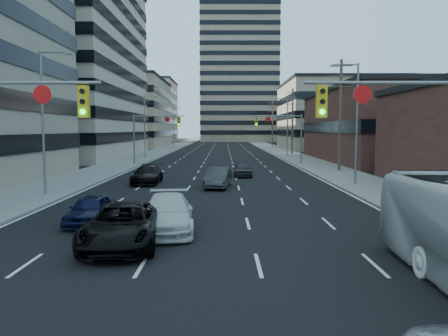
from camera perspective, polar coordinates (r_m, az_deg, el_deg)
road_surface at (r=137.23m, az=-0.34°, el=3.30°), size 18.00×300.00×0.02m
sidewalk_left at (r=137.77m, az=-5.13°, el=3.32°), size 5.00×300.00×0.15m
sidewalk_right at (r=137.65m, az=4.46°, el=3.32°), size 5.00×300.00×0.15m
office_left_mid at (r=73.32m, az=-22.81°, el=12.35°), size 26.00×34.00×28.00m
office_left_far at (r=110.05m, az=-13.11°, el=6.90°), size 20.00×30.00×16.00m
storefront_right_mid at (r=61.72m, az=22.20°, el=4.96°), size 20.00×30.00×9.00m
office_right_far at (r=98.26m, az=14.36°, el=6.53°), size 22.00×28.00×14.00m
apartment_tower at (r=159.20m, az=1.92°, el=14.01°), size 26.00×26.00×58.00m
bg_block_left at (r=150.06m, az=-11.16°, el=7.17°), size 24.00×24.00×20.00m
bg_block_right at (r=140.70m, az=12.87°, el=5.66°), size 22.00×22.00×12.00m
signal_near_right at (r=16.59m, az=23.99°, el=5.06°), size 6.59×0.33×6.00m
signal_far_left at (r=52.84m, az=-9.23°, el=5.10°), size 6.09×0.33×6.00m
signal_far_right at (r=52.63m, az=7.59°, el=5.12°), size 6.09×0.33×6.00m
utility_pole_block at (r=44.69m, az=14.95°, el=6.91°), size 2.20×0.28×11.00m
utility_pole_midblock at (r=74.08m, az=8.93°, el=6.21°), size 2.20×0.28×11.00m
utility_pole_distant at (r=103.82m, az=6.35°, el=5.89°), size 2.20×0.28×11.00m
streetlight_left_near at (r=29.35m, az=-22.33°, el=6.34°), size 2.03×0.22×9.00m
streetlight_left_mid at (r=63.15m, az=-10.18°, el=5.75°), size 2.03×0.22×9.00m
streetlight_left_far at (r=97.80m, az=-6.56°, el=5.52°), size 2.03×0.22×9.00m
streetlight_right_near at (r=33.58m, az=16.70°, el=6.30°), size 2.03×0.22×9.00m
streetlight_right_far at (r=67.86m, az=8.15°, el=5.72°), size 2.03×0.22×9.00m
black_pickup at (r=16.27m, az=-13.02°, el=-7.27°), size 2.84×5.63×1.53m
white_van at (r=18.27m, az=-7.39°, el=-5.90°), size 2.57×5.29×1.48m
sedan_blue at (r=20.35m, az=-17.04°, el=-5.22°), size 1.62×3.83×1.29m
sedan_grey_center at (r=31.48m, az=-0.80°, el=-1.27°), size 2.05×4.57×1.46m
sedan_black_far at (r=34.31m, az=-9.98°, el=-0.87°), size 2.00×4.86×1.41m
sedan_grey_right at (r=39.05m, az=2.48°, el=-0.15°), size 1.60×3.89×1.32m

